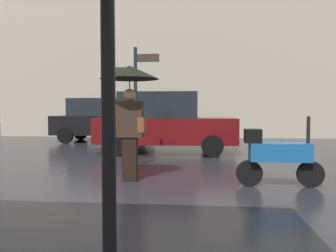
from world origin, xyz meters
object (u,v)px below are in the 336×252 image
Objects in this scene: parked_scooter at (277,155)px; parked_car_left at (102,120)px; parked_car_right at (164,122)px; street_signpost at (136,94)px; pedestrian_with_umbrella at (130,90)px.

parked_scooter is 0.37× the size of parked_car_left.
parked_car_right is 1.53× the size of street_signpost.
parked_scooter is at bearing -63.91° from parked_car_left.
street_signpost is (-2.84, 1.79, 1.14)m from parked_scooter.
pedestrian_with_umbrella is 7.99m from parked_car_left.
pedestrian_with_umbrella reaches higher than parked_scooter.
parked_car_right reaches higher than parked_scooter.
street_signpost reaches higher than pedestrian_with_umbrella.
pedestrian_with_umbrella is at bearing -76.71° from parked_car_right.
parked_scooter is 5.03m from parked_car_right.
street_signpost is (2.55, -5.88, 0.79)m from parked_car_left.
parked_scooter is at bearing -44.75° from parked_car_right.
parked_car_right reaches higher than parked_car_left.
parked_car_left is 1.44× the size of street_signpost.
parked_car_right is (-2.44, 4.38, 0.39)m from parked_scooter.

